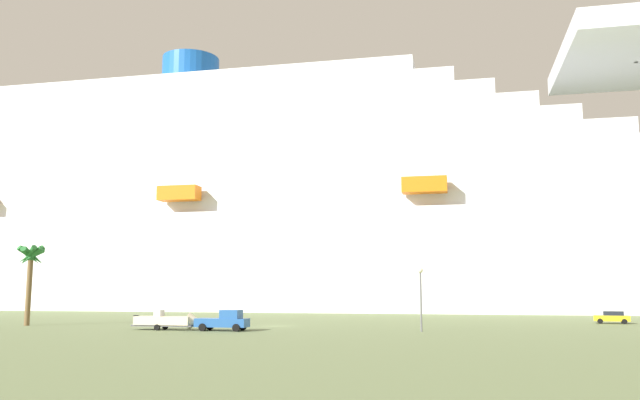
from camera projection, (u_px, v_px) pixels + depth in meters
The scene contains 7 objects.
ground_plane at pixel (322, 316), 105.76m from camera, with size 600.00×600.00×0.00m, color #66754C.
cruise_ship at pixel (301, 218), 138.17m from camera, with size 243.98×43.78×66.77m.
pickup_truck at pixel (224, 321), 67.90m from camera, with size 5.67×2.44×2.20m.
small_boat_on_trailer at pixel (170, 321), 69.28m from camera, with size 8.85×2.17×2.15m.
palm_tree at pixel (31, 262), 78.42m from camera, with size 3.44×3.50×9.76m.
street_lamp at pixel (421, 289), 66.96m from camera, with size 0.56×0.56×6.62m.
parked_car_yellow_taxi at pixel (612, 317), 81.95m from camera, with size 4.53×2.67×1.58m.
Camera 1 is at (19.88, -75.53, 4.43)m, focal length 35.98 mm.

